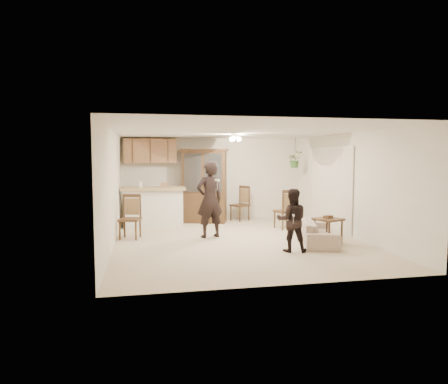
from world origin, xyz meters
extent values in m
plane|color=beige|center=(0.00, 0.00, 0.00)|extent=(6.50, 6.50, 0.00)
cube|color=silver|center=(0.00, 0.00, 2.50)|extent=(5.50, 6.50, 0.02)
cube|color=beige|center=(0.00, 3.25, 1.25)|extent=(5.50, 0.02, 2.50)
cube|color=beige|center=(0.00, -3.25, 1.25)|extent=(5.50, 0.02, 2.50)
cube|color=beige|center=(-2.75, 0.00, 1.25)|extent=(0.02, 6.50, 2.50)
cube|color=beige|center=(2.75, 0.00, 1.25)|extent=(0.02, 6.50, 2.50)
cube|color=white|center=(-1.85, 2.35, 0.50)|extent=(1.60, 0.55, 1.00)
cube|color=tan|center=(-1.85, 2.35, 1.05)|extent=(1.75, 0.70, 0.08)
cube|color=#905D3F|center=(-1.90, 3.07, 2.10)|extent=(1.50, 0.34, 0.70)
imported|color=#325B24|center=(2.30, 2.40, 1.85)|extent=(0.43, 0.37, 0.48)
cylinder|color=black|center=(2.30, 2.40, 2.17)|extent=(0.01, 0.01, 0.65)
imported|color=beige|center=(1.73, -0.60, 0.37)|extent=(1.27, 2.01, 0.73)
imported|color=black|center=(-0.56, 0.54, 0.90)|extent=(0.75, 0.59, 1.80)
imported|color=black|center=(0.85, -1.22, 0.68)|extent=(0.77, 0.67, 1.35)
cube|color=#392214|center=(-0.36, 2.75, 0.42)|extent=(1.36, 0.89, 0.84)
cube|color=#392214|center=(-0.36, 2.75, 1.47)|extent=(1.34, 0.83, 1.26)
cube|color=silver|center=(-0.36, 2.75, 1.47)|extent=(1.04, 0.38, 1.11)
cube|color=#392214|center=(-0.36, 2.75, 2.13)|extent=(1.46, 0.94, 0.06)
cube|color=#392214|center=(1.89, -0.70, 0.55)|extent=(0.69, 0.69, 0.04)
cube|color=#392214|center=(1.89, -0.70, 0.16)|extent=(0.58, 0.58, 0.03)
cube|color=#392214|center=(1.89, -0.70, 0.61)|extent=(0.22, 0.19, 0.06)
cube|color=#392214|center=(-2.43, 0.73, 0.46)|extent=(0.56, 0.56, 0.05)
cube|color=#A37E51|center=(-2.43, 0.73, 0.74)|extent=(0.34, 0.12, 0.40)
cube|color=#392214|center=(-2.43, 0.73, 1.00)|extent=(0.42, 0.14, 0.08)
cube|color=#392214|center=(0.74, 2.89, 0.46)|extent=(0.64, 0.64, 0.05)
cube|color=#A37E51|center=(0.74, 2.89, 0.75)|extent=(0.21, 0.31, 0.40)
cube|color=#392214|center=(0.74, 2.89, 1.01)|extent=(0.26, 0.38, 0.08)
cube|color=#392214|center=(1.60, 1.28, 0.47)|extent=(0.57, 0.57, 0.05)
cube|color=#A37E51|center=(1.60, 1.28, 0.76)|extent=(0.35, 0.13, 0.41)
cube|color=#392214|center=(1.60, 1.28, 1.02)|extent=(0.43, 0.15, 0.08)
cube|color=silver|center=(-0.45, 0.13, 1.40)|extent=(0.09, 0.17, 0.05)
cube|color=silver|center=(0.77, -1.51, 0.79)|extent=(0.06, 0.12, 0.03)
camera|label=1|loc=(-2.06, -8.80, 1.92)|focal=32.00mm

